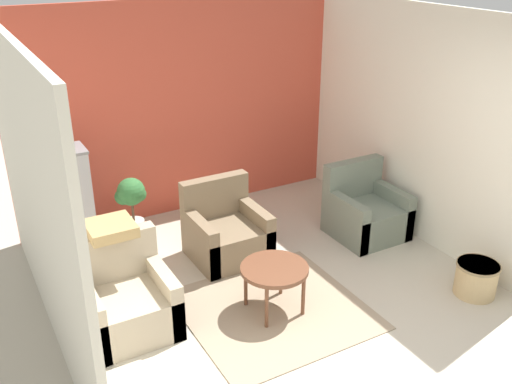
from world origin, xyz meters
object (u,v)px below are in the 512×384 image
armchair_left (126,303)px  potted_plant (132,201)px  armchair_right (365,213)px  coffee_table (274,272)px  parrot (63,138)px  birdcage (73,207)px  armchair_middle (226,234)px  wicker_basket (476,278)px

armchair_left → potted_plant: (0.59, 1.61, 0.20)m
armchair_left → armchair_right: same height
coffee_table → potted_plant: 2.14m
parrot → armchair_right: bearing=-21.5°
armchair_left → birdcage: (-0.06, 1.56, 0.30)m
coffee_table → potted_plant: potted_plant is taller
armchair_left → armchair_right: bearing=7.0°
armchair_middle → birdcage: (-1.40, 0.85, 0.30)m
armchair_right → birdcage: bearing=158.5°
coffee_table → armchair_middle: (0.06, 1.12, -0.15)m
armchair_middle → armchair_right: bearing=-11.7°
armchair_left → potted_plant: armchair_left is taller
parrot → wicker_basket: size_ratio=0.62×
coffee_table → parrot: bearing=124.0°
armchair_middle → wicker_basket: armchair_middle is taller
armchair_left → parrot: (-0.06, 1.56, 1.07)m
armchair_left → armchair_middle: size_ratio=1.00×
armchair_right → parrot: parrot is taller
armchair_left → wicker_basket: bearing=-20.1°
coffee_table → wicker_basket: coffee_table is taller
armchair_left → potted_plant: size_ratio=1.13×
armchair_right → wicker_basket: (0.15, -1.51, -0.09)m
wicker_basket → armchair_right: bearing=95.8°
coffee_table → wicker_basket: bearing=-21.5°
parrot → potted_plant: 1.09m
coffee_table → parrot: (-1.33, 1.98, 0.92)m
armchair_middle → wicker_basket: 2.58m
armchair_left → birdcage: 1.59m
potted_plant → armchair_middle: bearing=-50.6°
armchair_left → parrot: size_ratio=3.26×
birdcage → coffee_table: bearing=-56.0°
armchair_middle → parrot: 1.96m
birdcage → parrot: size_ratio=4.77×
coffee_table → birdcage: birdcage is taller
wicker_basket → armchair_left: bearing=159.9°
armchair_middle → parrot: size_ratio=3.26×
armchair_middle → wicker_basket: (1.80, -1.85, -0.09)m
parrot → wicker_basket: parrot is taller
coffee_table → armchair_middle: armchair_middle is taller
armchair_right → potted_plant: bearing=152.5°
parrot → armchair_middle: bearing=-31.5°
coffee_table → armchair_middle: 1.13m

